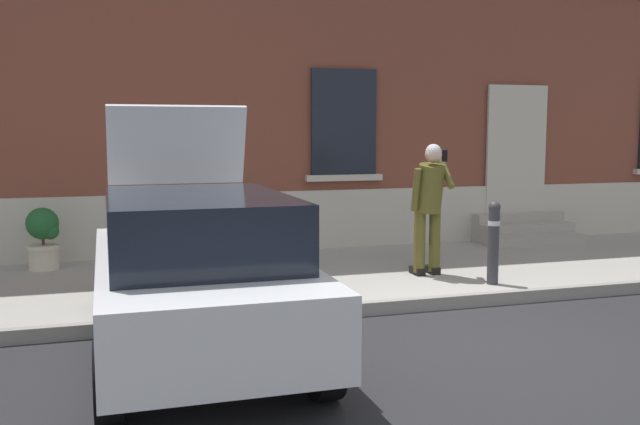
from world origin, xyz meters
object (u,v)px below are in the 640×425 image
object	(u,v)px
hatchback_car_white	(196,269)
planter_olive	(233,230)
bollard_near_person	(494,240)
person_on_phone	(429,201)
planter_cream	(44,237)
bollard_far_left	(151,257)

from	to	relation	value
hatchback_car_white	planter_olive	distance (m)	3.91
bollard_near_person	planter_olive	size ratio (longest dim) A/B	1.22
person_on_phone	planter_cream	size ratio (longest dim) A/B	2.03
bollard_near_person	planter_cream	bearing A→B (deg)	153.86
bollard_near_person	planter_cream	xyz separation A→B (m)	(-5.43, 2.67, -0.11)
bollard_far_left	planter_cream	size ratio (longest dim) A/B	1.22
planter_olive	planter_cream	bearing A→B (deg)	176.89
planter_olive	bollard_near_person	bearing A→B (deg)	-41.76
hatchback_car_white	bollard_near_person	distance (m)	4.03
hatchback_car_white	planter_olive	bearing A→B (deg)	75.07
hatchback_car_white	bollard_far_left	bearing A→B (deg)	104.54
person_on_phone	planter_olive	distance (m)	2.97
bollard_far_left	planter_cream	xyz separation A→B (m)	(-1.28, 2.67, -0.11)
hatchback_car_white	planter_olive	xyz separation A→B (m)	(1.01, 3.77, -0.19)
planter_cream	planter_olive	world-z (taller)	same
bollard_near_person	bollard_far_left	size ratio (longest dim) A/B	1.00
bollard_far_left	planter_olive	bearing A→B (deg)	62.24
bollard_far_left	planter_cream	bearing A→B (deg)	115.58
bollard_near_person	planter_cream	world-z (taller)	bollard_near_person
bollard_near_person	bollard_far_left	xyz separation A→B (m)	(-4.16, 0.00, 0.00)
hatchback_car_white	planter_cream	size ratio (longest dim) A/B	4.73
bollard_far_left	hatchback_car_white	bearing A→B (deg)	-75.46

